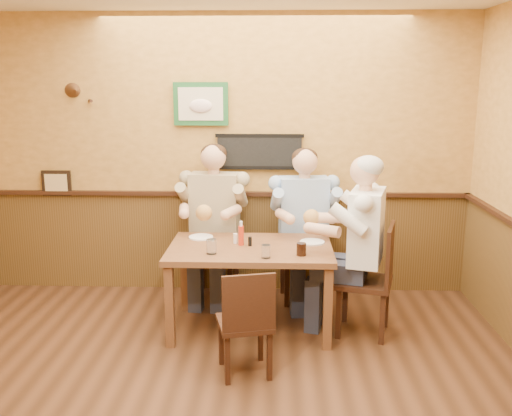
{
  "coord_description": "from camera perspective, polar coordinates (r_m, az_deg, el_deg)",
  "views": [
    {
      "loc": [
        0.54,
        -3.2,
        2.14
      ],
      "look_at": [
        0.38,
        1.45,
        1.1
      ],
      "focal_mm": 40.0,
      "sensor_mm": 36.0,
      "label": 1
    }
  ],
  "objects": [
    {
      "name": "room",
      "position": [
        3.43,
        -4.87,
        4.95
      ],
      "size": [
        5.02,
        5.03,
        2.81
      ],
      "color": "#351E10",
      "rests_on": "ground"
    },
    {
      "name": "dining_table",
      "position": [
        4.94,
        -0.56,
        -4.88
      ],
      "size": [
        1.4,
        0.9,
        0.75
      ],
      "color": "brown",
      "rests_on": "ground"
    },
    {
      "name": "chair_back_left",
      "position": [
        5.75,
        -4.08,
        -4.16
      ],
      "size": [
        0.49,
        0.49,
        0.97
      ],
      "primitive_type": null,
      "rotation": [
        0.0,
        0.0,
        -0.1
      ],
      "color": "#351D11",
      "rests_on": "ground"
    },
    {
      "name": "chair_back_right",
      "position": [
        5.65,
        4.71,
        -4.56
      ],
      "size": [
        0.48,
        0.48,
        0.95
      ],
      "primitive_type": null,
      "rotation": [
        0.0,
        0.0,
        0.1
      ],
      "color": "#351D11",
      "rests_on": "ground"
    },
    {
      "name": "chair_right_end",
      "position": [
        4.99,
        10.77,
        -7.02
      ],
      "size": [
        0.55,
        0.55,
        0.97
      ],
      "primitive_type": null,
      "rotation": [
        0.0,
        0.0,
        -1.84
      ],
      "color": "#351D11",
      "rests_on": "ground"
    },
    {
      "name": "chair_near_side",
      "position": [
        4.28,
        -1.16,
        -11.17
      ],
      "size": [
        0.46,
        0.46,
        0.83
      ],
      "primitive_type": null,
      "rotation": [
        0.0,
        0.0,
        3.38
      ],
      "color": "#351D11",
      "rests_on": "ground"
    },
    {
      "name": "diner_tan_shirt",
      "position": [
        5.7,
        -4.11,
        -2.15
      ],
      "size": [
        0.7,
        0.7,
        1.39
      ],
      "primitive_type": null,
      "rotation": [
        0.0,
        0.0,
        -0.1
      ],
      "color": "tan",
      "rests_on": "ground"
    },
    {
      "name": "diner_blue_polo",
      "position": [
        5.6,
        4.75,
        -2.56
      ],
      "size": [
        0.69,
        0.69,
        1.36
      ],
      "primitive_type": null,
      "rotation": [
        0.0,
        0.0,
        0.1
      ],
      "color": "#8EADD6",
      "rests_on": "ground"
    },
    {
      "name": "diner_white_elder",
      "position": [
        4.92,
        10.87,
        -4.73
      ],
      "size": [
        0.79,
        0.79,
        1.39
      ],
      "primitive_type": null,
      "rotation": [
        0.0,
        0.0,
        -1.84
      ],
      "color": "white",
      "rests_on": "ground"
    },
    {
      "name": "water_glass_left",
      "position": [
        4.7,
        -4.48,
        -3.86
      ],
      "size": [
        0.1,
        0.1,
        0.12
      ],
      "primitive_type": "cylinder",
      "rotation": [
        0.0,
        0.0,
        0.29
      ],
      "color": "white",
      "rests_on": "dining_table"
    },
    {
      "name": "water_glass_mid",
      "position": [
        4.58,
        0.99,
        -4.37
      ],
      "size": [
        0.09,
        0.09,
        0.11
      ],
      "primitive_type": "cylinder",
      "rotation": [
        0.0,
        0.0,
        -0.31
      ],
      "color": "white",
      "rests_on": "dining_table"
    },
    {
      "name": "cola_tumbler",
      "position": [
        4.66,
        4.56,
        -4.13
      ],
      "size": [
        0.09,
        0.09,
        0.1
      ],
      "primitive_type": "cylinder",
      "rotation": [
        0.0,
        0.0,
        0.21
      ],
      "color": "black",
      "rests_on": "dining_table"
    },
    {
      "name": "hot_sauce_bottle",
      "position": [
        4.92,
        -1.5,
        -2.65
      ],
      "size": [
        0.05,
        0.05,
        0.19
      ],
      "primitive_type": "cylinder",
      "rotation": [
        0.0,
        0.0,
        -0.08
      ],
      "color": "red",
      "rests_on": "dining_table"
    },
    {
      "name": "salt_shaker",
      "position": [
        4.99,
        -2.08,
        -3.06
      ],
      "size": [
        0.05,
        0.05,
        0.09
      ],
      "primitive_type": "cylinder",
      "rotation": [
        0.0,
        0.0,
        -0.41
      ],
      "color": "white",
      "rests_on": "dining_table"
    },
    {
      "name": "pepper_shaker",
      "position": [
        4.91,
        -0.61,
        -3.36
      ],
      "size": [
        0.04,
        0.04,
        0.08
      ],
      "primitive_type": "cylinder",
      "rotation": [
        0.0,
        0.0,
        -0.41
      ],
      "color": "black",
      "rests_on": "dining_table"
    },
    {
      "name": "plate_far_left",
      "position": [
        5.19,
        -5.53,
        -2.91
      ],
      "size": [
        0.23,
        0.23,
        0.01
      ],
      "primitive_type": "cylinder",
      "rotation": [
        0.0,
        0.0,
        0.05
      ],
      "color": "white",
      "rests_on": "dining_table"
    },
    {
      "name": "plate_far_right",
      "position": [
        5.04,
        5.63,
        -3.4
      ],
      "size": [
        0.23,
        0.23,
        0.01
      ],
      "primitive_type": "cylinder",
      "rotation": [
        0.0,
        0.0,
        0.05
      ],
      "color": "silver",
      "rests_on": "dining_table"
    }
  ]
}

